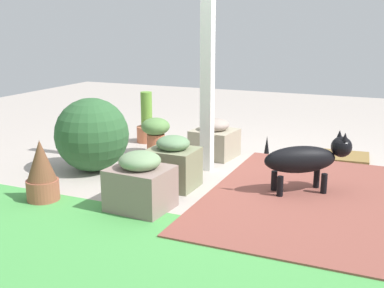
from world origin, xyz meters
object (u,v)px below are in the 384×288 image
at_px(porch_pillar, 208,41).
at_px(stone_planter_nearest, 215,140).
at_px(terracotta_pot_spiky, 42,172).
at_px(round_shrub, 92,135).
at_px(terracotta_pot_broad, 156,132).
at_px(terracotta_pot_tall, 147,124).
at_px(stone_planter_far, 140,183).
at_px(dog, 306,159).
at_px(stone_planter_mid, 173,164).
at_px(doormat, 341,156).

distance_m(porch_pillar, stone_planter_nearest, 1.20).
height_order(porch_pillar, terracotta_pot_spiky, porch_pillar).
bearing_deg(stone_planter_nearest, round_shrub, 45.79).
relative_size(stone_planter_nearest, terracotta_pot_spiky, 0.95).
height_order(terracotta_pot_broad, terracotta_pot_tall, terracotta_pot_tall).
relative_size(porch_pillar, round_shrub, 3.48).
bearing_deg(stone_planter_far, terracotta_pot_spiky, 10.65).
bearing_deg(terracotta_pot_broad, dog, 160.49).
bearing_deg(stone_planter_nearest, terracotta_pot_tall, -16.45).
distance_m(stone_planter_far, round_shrub, 1.20).
bearing_deg(terracotta_pot_tall, stone_planter_nearest, 163.55).
relative_size(stone_planter_nearest, stone_planter_mid, 1.04).
bearing_deg(terracotta_pot_tall, stone_planter_mid, 126.61).
xyz_separation_m(stone_planter_far, terracotta_pot_broad, (0.67, -1.53, 0.03)).
xyz_separation_m(porch_pillar, stone_planter_nearest, (0.10, -0.48, -1.09)).
relative_size(porch_pillar, terracotta_pot_broad, 6.18).
height_order(porch_pillar, terracotta_pot_broad, porch_pillar).
bearing_deg(round_shrub, stone_planter_far, 143.15).
relative_size(porch_pillar, stone_planter_mid, 5.38).
height_order(terracotta_pot_broad, terracotta_pot_spiky, terracotta_pot_spiky).
xyz_separation_m(stone_planter_far, terracotta_pot_tall, (1.04, -1.99, 0.01)).
height_order(stone_planter_mid, doormat, stone_planter_mid).
height_order(terracotta_pot_broad, dog, dog).
bearing_deg(stone_planter_mid, terracotta_pot_broad, -54.41).
xyz_separation_m(round_shrub, dog, (-2.09, -0.17, -0.05)).
height_order(stone_planter_nearest, stone_planter_mid, stone_planter_mid).
relative_size(terracotta_pot_spiky, doormat, 0.89).
bearing_deg(stone_planter_nearest, stone_planter_far, 90.48).
height_order(stone_planter_mid, stone_planter_far, stone_planter_mid).
relative_size(round_shrub, terracotta_pot_spiky, 1.41).
xyz_separation_m(porch_pillar, round_shrub, (1.04, 0.49, -0.92)).
relative_size(terracotta_pot_spiky, dog, 0.71).
bearing_deg(doormat, stone_planter_mid, 51.84).
height_order(porch_pillar, stone_planter_far, porch_pillar).
xyz_separation_m(stone_planter_nearest, dog, (-1.15, 0.79, 0.12)).
distance_m(porch_pillar, stone_planter_mid, 1.24).
height_order(terracotta_pot_spiky, terracotta_pot_tall, terracotta_pot_tall).
bearing_deg(doormat, stone_planter_far, 59.76).
height_order(stone_planter_nearest, terracotta_pot_broad, stone_planter_nearest).
height_order(stone_planter_nearest, doormat, stone_planter_nearest).
height_order(round_shrub, dog, round_shrub).
bearing_deg(terracotta_pot_tall, round_shrub, 93.53).
bearing_deg(terracotta_pot_broad, round_shrub, 70.62).
bearing_deg(stone_planter_mid, dog, -164.73).
height_order(stone_planter_mid, terracotta_pot_tall, terracotta_pot_tall).
height_order(stone_planter_nearest, terracotta_pot_tall, terracotta_pot_tall).
distance_m(porch_pillar, round_shrub, 1.47).
xyz_separation_m(stone_planter_mid, round_shrub, (0.96, -0.13, 0.15)).
relative_size(terracotta_pot_tall, dog, 0.86).
bearing_deg(porch_pillar, stone_planter_mid, 82.93).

